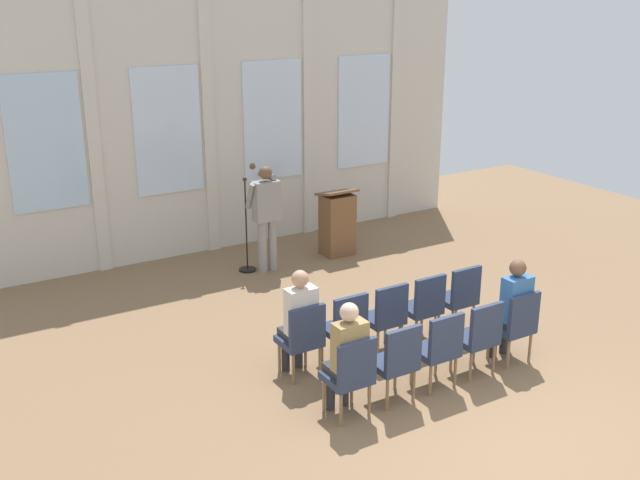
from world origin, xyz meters
The scene contains 18 objects.
ground_plane centered at (0.00, 0.00, 0.00)m, with size 17.82×17.82×0.00m, color #846647.
rear_partition centered at (0.04, 6.84, 2.12)m, with size 9.56×0.14×4.24m.
speaker centered at (0.07, 5.39, 1.01)m, with size 0.52×0.69×1.73m.
mic_stand centered at (-0.20, 5.55, 0.34)m, with size 0.28×0.28×1.55m.
lectern centered at (1.46, 5.47, 0.55)m, with size 0.60×0.48×1.16m.
chair_r0_c0 centered at (-1.19, 2.04, 0.53)m, with size 0.46×0.44×0.94m.
audience_r0_c0 centered at (-1.19, 2.12, 0.74)m, with size 0.36×0.39×1.33m.
chair_r0_c1 centered at (-0.59, 2.04, 0.53)m, with size 0.46×0.44×0.94m.
chair_r0_c2 centered at (0.00, 2.04, 0.53)m, with size 0.46×0.44×0.94m.
chair_r0_c3 centered at (0.59, 2.04, 0.53)m, with size 0.46×0.44×0.94m.
chair_r0_c4 centered at (1.19, 2.04, 0.53)m, with size 0.46×0.44×0.94m.
chair_r1_c0 centered at (-1.19, 1.02, 0.53)m, with size 0.46×0.44×0.94m.
audience_r1_c0 centered at (-1.19, 1.10, 0.73)m, with size 0.36×0.39×1.31m.
chair_r1_c1 centered at (-0.59, 1.02, 0.53)m, with size 0.46×0.44×0.94m.
chair_r1_c2 centered at (0.00, 1.02, 0.53)m, with size 0.46×0.44×0.94m.
chair_r1_c3 centered at (0.59, 1.02, 0.53)m, with size 0.46×0.44×0.94m.
chair_r1_c4 centered at (1.19, 1.02, 0.53)m, with size 0.46×0.44×0.94m.
audience_r1_c4 centered at (1.19, 1.10, 0.74)m, with size 0.36×0.39×1.33m.
Camera 1 is at (-5.13, -4.86, 4.40)m, focal length 42.50 mm.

